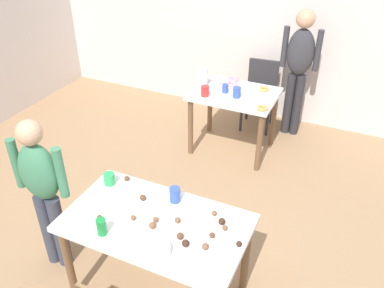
% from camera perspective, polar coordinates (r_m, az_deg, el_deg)
% --- Properties ---
extents(ground_plane, '(6.40, 6.40, 0.00)m').
position_cam_1_polar(ground_plane, '(3.48, -5.35, -18.59)').
color(ground_plane, '#9E7A56').
extents(wall_back, '(6.40, 0.10, 2.60)m').
position_cam_1_polar(wall_back, '(5.37, 11.52, 16.79)').
color(wall_back, silver).
rests_on(wall_back, ground_plane).
extents(dining_table_near, '(1.29, 0.73, 0.75)m').
position_cam_1_polar(dining_table_near, '(2.93, -5.07, -12.18)').
color(dining_table_near, white).
rests_on(dining_table_near, ground_plane).
extents(dining_table_far, '(0.94, 0.71, 0.75)m').
position_cam_1_polar(dining_table_far, '(4.66, 5.95, 5.87)').
color(dining_table_far, white).
rests_on(dining_table_far, ground_plane).
extents(chair_far_table, '(0.43, 0.43, 0.87)m').
position_cam_1_polar(chair_far_table, '(5.30, 9.60, 7.48)').
color(chair_far_table, '#2D2D33').
rests_on(chair_far_table, ground_plane).
extents(person_girl_near, '(0.46, 0.24, 1.37)m').
position_cam_1_polar(person_girl_near, '(3.25, -20.34, -5.56)').
color(person_girl_near, '#383D4C').
rests_on(person_girl_near, ground_plane).
extents(person_adult_far, '(0.45, 0.22, 1.57)m').
position_cam_1_polar(person_adult_far, '(5.02, 14.87, 11.01)').
color(person_adult_far, '#28282D').
rests_on(person_adult_far, ground_plane).
extents(mixing_bowl, '(0.20, 0.20, 0.06)m').
position_cam_1_polar(mixing_bowl, '(2.63, -5.31, -14.73)').
color(mixing_bowl, white).
rests_on(mixing_bowl, dining_table_near).
extents(soda_can, '(0.07, 0.07, 0.12)m').
position_cam_1_polar(soda_can, '(2.78, -12.64, -11.33)').
color(soda_can, '#198438').
rests_on(soda_can, dining_table_near).
extents(fork_near, '(0.17, 0.02, 0.01)m').
position_cam_1_polar(fork_near, '(2.89, -15.24, -11.45)').
color(fork_near, silver).
rests_on(fork_near, dining_table_near).
extents(cup_near_0, '(0.09, 0.09, 0.09)m').
position_cam_1_polar(cup_near_0, '(3.20, -11.59, -4.83)').
color(cup_near_0, green).
rests_on(cup_near_0, dining_table_near).
extents(cup_near_1, '(0.08, 0.08, 0.12)m').
position_cam_1_polar(cup_near_1, '(2.97, -2.43, -7.16)').
color(cup_near_1, '#3351B2').
rests_on(cup_near_1, dining_table_near).
extents(cake_ball_0, '(0.05, 0.05, 0.05)m').
position_cam_1_polar(cake_ball_0, '(2.80, -5.61, -11.36)').
color(cake_ball_0, brown).
rests_on(cake_ball_0, dining_table_near).
extents(cake_ball_1, '(0.04, 0.04, 0.04)m').
position_cam_1_polar(cake_ball_1, '(3.22, -9.19, -4.81)').
color(cake_ball_1, brown).
rests_on(cake_ball_1, dining_table_near).
extents(cake_ball_2, '(0.04, 0.04, 0.04)m').
position_cam_1_polar(cake_ball_2, '(2.82, -2.05, -10.70)').
color(cake_ball_2, brown).
rests_on(cake_ball_2, dining_table_near).
extents(cake_ball_3, '(0.05, 0.05, 0.05)m').
position_cam_1_polar(cake_ball_3, '(2.71, -1.68, -12.85)').
color(cake_ball_3, brown).
rests_on(cake_ball_3, dining_table_near).
extents(cake_ball_4, '(0.04, 0.04, 0.04)m').
position_cam_1_polar(cake_ball_4, '(2.91, -12.92, -10.14)').
color(cake_ball_4, brown).
rests_on(cake_ball_4, dining_table_near).
extents(cake_ball_5, '(0.04, 0.04, 0.04)m').
position_cam_1_polar(cake_ball_5, '(2.87, -8.28, -10.24)').
color(cake_ball_5, brown).
rests_on(cake_ball_5, dining_table_near).
extents(cake_ball_6, '(0.04, 0.04, 0.04)m').
position_cam_1_polar(cake_ball_6, '(2.69, 6.66, -13.82)').
color(cake_ball_6, '#3D2319').
rests_on(cake_ball_6, dining_table_near).
extents(cake_ball_7, '(0.05, 0.05, 0.05)m').
position_cam_1_polar(cake_ball_7, '(2.67, -0.91, -13.83)').
color(cake_ball_7, '#3D2319').
rests_on(cake_ball_7, dining_table_near).
extents(cake_ball_8, '(0.05, 0.05, 0.05)m').
position_cam_1_polar(cake_ball_8, '(2.82, 4.23, -10.84)').
color(cake_ball_8, '#3D2319').
rests_on(cake_ball_8, dining_table_near).
extents(cake_ball_9, '(0.05, 0.05, 0.05)m').
position_cam_1_polar(cake_ball_9, '(2.65, 1.89, -14.25)').
color(cake_ball_9, brown).
rests_on(cake_ball_9, dining_table_near).
extents(cake_ball_10, '(0.04, 0.04, 0.04)m').
position_cam_1_polar(cake_ball_10, '(2.88, 3.17, -9.74)').
color(cake_ball_10, brown).
rests_on(cake_ball_10, dining_table_near).
extents(cake_ball_11, '(0.05, 0.05, 0.05)m').
position_cam_1_polar(cake_ball_11, '(3.02, -6.95, -7.52)').
color(cake_ball_11, brown).
rests_on(cake_ball_11, dining_table_near).
extents(cake_ball_12, '(0.04, 0.04, 0.04)m').
position_cam_1_polar(cake_ball_12, '(2.78, 4.68, -11.71)').
color(cake_ball_12, brown).
rests_on(cake_ball_12, dining_table_near).
extents(cake_ball_13, '(0.04, 0.04, 0.04)m').
position_cam_1_polar(cake_ball_13, '(2.84, -5.13, -10.57)').
color(cake_ball_13, brown).
rests_on(cake_ball_13, dining_table_near).
extents(cake_ball_14, '(0.04, 0.04, 0.04)m').
position_cam_1_polar(cake_ball_14, '(2.73, 2.86, -12.73)').
color(cake_ball_14, brown).
rests_on(cake_ball_14, dining_table_near).
extents(pitcher_far, '(0.11, 0.11, 0.21)m').
position_cam_1_polar(pitcher_far, '(4.70, 1.53, 9.38)').
color(pitcher_far, white).
rests_on(pitcher_far, dining_table_far).
extents(cup_far_0, '(0.09, 0.09, 0.12)m').
position_cam_1_polar(cup_far_0, '(4.47, 6.33, 7.26)').
color(cup_far_0, '#3351B2').
rests_on(cup_far_0, dining_table_far).
extents(cup_far_1, '(0.07, 0.07, 0.10)m').
position_cam_1_polar(cup_far_1, '(4.57, 4.71, 7.83)').
color(cup_far_1, '#3351B2').
rests_on(cup_far_1, dining_table_far).
extents(cup_far_2, '(0.09, 0.09, 0.12)m').
position_cam_1_polar(cup_far_2, '(4.47, 1.84, 7.48)').
color(cup_far_2, red).
rests_on(cup_far_2, dining_table_far).
extents(cup_far_3, '(0.08, 0.08, 0.11)m').
position_cam_1_polar(cup_far_3, '(4.73, 3.49, 8.84)').
color(cup_far_3, white).
rests_on(cup_far_3, dining_table_far).
extents(donut_far_0, '(0.13, 0.13, 0.04)m').
position_cam_1_polar(donut_far_0, '(4.76, 5.55, 8.43)').
color(donut_far_0, pink).
rests_on(donut_far_0, dining_table_far).
extents(donut_far_1, '(0.12, 0.12, 0.04)m').
position_cam_1_polar(donut_far_1, '(4.26, 9.90, 5.03)').
color(donut_far_1, gold).
rests_on(donut_far_1, dining_table_far).
extents(donut_far_2, '(0.14, 0.14, 0.04)m').
position_cam_1_polar(donut_far_2, '(4.88, 5.81, 9.04)').
color(donut_far_2, pink).
rests_on(donut_far_2, dining_table_far).
extents(donut_far_3, '(0.11, 0.11, 0.03)m').
position_cam_1_polar(donut_far_3, '(4.66, 2.71, 7.95)').
color(donut_far_3, white).
rests_on(donut_far_3, dining_table_far).
extents(donut_far_4, '(0.12, 0.12, 0.03)m').
position_cam_1_polar(donut_far_4, '(4.69, 10.08, 7.65)').
color(donut_far_4, gold).
rests_on(donut_far_4, dining_table_far).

